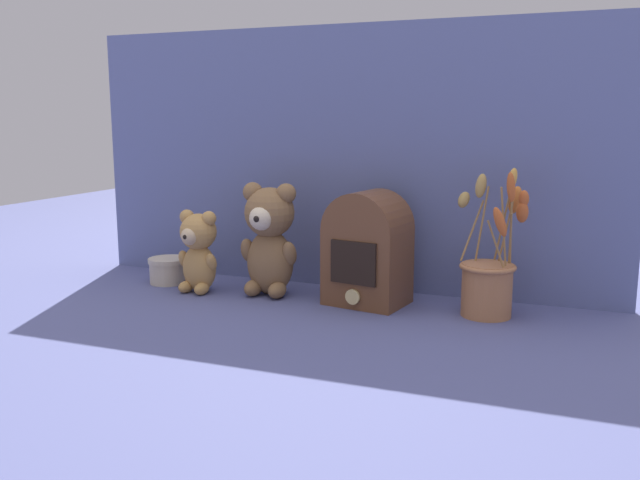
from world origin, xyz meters
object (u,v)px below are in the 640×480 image
teddy_bear_medium (198,250)px  teddy_bear_large (269,237)px  flower_vase (489,276)px  decorative_tin_tall (168,270)px  vintage_radio (368,248)px

teddy_bear_medium → teddy_bear_large: bearing=12.8°
flower_vase → decorative_tin_tall: bearing=-180.0°
decorative_tin_tall → teddy_bear_medium: bearing=-21.8°
teddy_bear_large → vintage_radio: bearing=2.1°
teddy_bear_large → decorative_tin_tall: (-0.29, 0.01, -0.10)m
decorative_tin_tall → vintage_radio: bearing=-0.0°
teddy_bear_large → decorative_tin_tall: size_ratio=2.70×
flower_vase → decorative_tin_tall: 0.79m
flower_vase → vintage_radio: size_ratio=1.22×
vintage_radio → teddy_bear_large: bearing=-177.9°
teddy_bear_medium → decorative_tin_tall: (-0.12, 0.05, -0.07)m
teddy_bear_medium → flower_vase: flower_vase is taller
teddy_bear_large → vintage_radio: 0.24m
teddy_bear_medium → vintage_radio: vintage_radio is taller
flower_vase → vintage_radio: bearing=-179.9°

